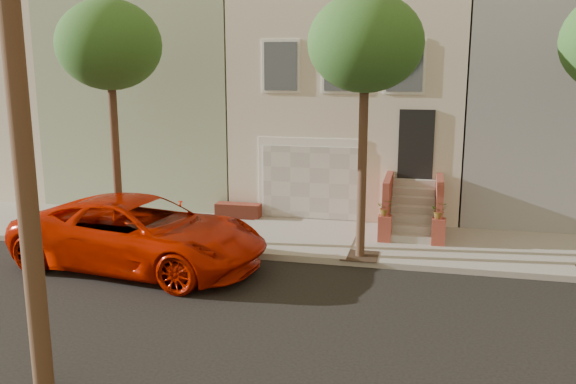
# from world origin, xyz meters

# --- Properties ---
(ground) EXTENTS (90.00, 90.00, 0.00)m
(ground) POSITION_xyz_m (0.00, 0.00, 0.00)
(ground) COLOR black
(ground) RESTS_ON ground
(sidewalk) EXTENTS (40.00, 3.70, 0.15)m
(sidewalk) POSITION_xyz_m (0.00, 5.35, 0.07)
(sidewalk) COLOR gray
(sidewalk) RESTS_ON ground
(house_row) EXTENTS (33.10, 11.70, 7.00)m
(house_row) POSITION_xyz_m (0.00, 11.19, 3.64)
(house_row) COLOR #B9AE9E
(house_row) RESTS_ON sidewalk
(tree_left) EXTENTS (2.70, 2.57, 6.30)m
(tree_left) POSITION_xyz_m (-5.50, 3.90, 5.26)
(tree_left) COLOR #2D2116
(tree_left) RESTS_ON sidewalk
(tree_mid) EXTENTS (2.70, 2.57, 6.30)m
(tree_mid) POSITION_xyz_m (1.00, 3.90, 5.26)
(tree_mid) COLOR #2D2116
(tree_mid) RESTS_ON sidewalk
(pickup_truck) EXTENTS (6.46, 3.62, 1.71)m
(pickup_truck) POSITION_xyz_m (-4.11, 2.32, 0.85)
(pickup_truck) COLOR #BD1700
(pickup_truck) RESTS_ON ground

